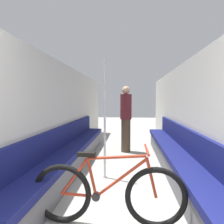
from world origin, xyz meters
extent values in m
cube|color=beige|center=(-1.27, 3.05, 1.07)|extent=(0.10, 9.30, 2.14)
cube|color=beige|center=(1.27, 3.05, 1.07)|extent=(0.10, 9.30, 2.14)
cube|color=#5B5B60|center=(-0.99, 3.03, 0.18)|extent=(0.39, 4.95, 0.37)
cube|color=navy|center=(-0.99, 3.03, 0.42)|extent=(0.46, 4.95, 0.10)
cube|color=navy|center=(-1.19, 3.03, 0.67)|extent=(0.07, 4.95, 0.40)
cube|color=#5B5B60|center=(0.99, 3.03, 0.18)|extent=(0.39, 4.95, 0.37)
cube|color=navy|center=(0.99, 3.03, 0.42)|extent=(0.46, 4.95, 0.10)
cube|color=navy|center=(1.19, 3.03, 0.67)|extent=(0.07, 4.95, 0.40)
torus|color=black|center=(-0.61, 1.31, 0.34)|extent=(0.67, 0.06, 0.67)
torus|color=black|center=(0.43, 1.31, 0.34)|extent=(0.67, 0.06, 0.67)
cylinder|color=#9E2D19|center=(-0.41, 1.31, 0.33)|extent=(0.39, 0.03, 0.05)
cylinder|color=#9E2D19|center=(-0.47, 1.31, 0.53)|extent=(0.31, 0.03, 0.41)
cylinder|color=#9E2D19|center=(-0.27, 1.31, 0.55)|extent=(0.14, 0.03, 0.48)
cylinder|color=#9E2D19|center=(0.06, 1.31, 0.54)|extent=(0.57, 0.03, 0.46)
cylinder|color=#9E2D19|center=(0.00, 1.31, 0.77)|extent=(0.65, 0.03, 0.08)
cylinder|color=#9E2D19|center=(0.38, 1.31, 0.55)|extent=(0.14, 0.03, 0.44)
cylinder|color=black|center=(-0.22, 1.31, 0.32)|extent=(0.09, 0.06, 0.09)
cube|color=black|center=(-0.32, 1.31, 0.79)|extent=(0.20, 0.07, 0.04)
cylinder|color=#9E2D19|center=(0.33, 1.31, 0.86)|extent=(0.02, 0.46, 0.02)
cylinder|color=gray|center=(-0.29, 2.66, 0.01)|extent=(0.08, 0.08, 0.01)
cylinder|color=silver|center=(-0.29, 2.66, 1.06)|extent=(0.04, 0.04, 2.12)
cylinder|color=#473828|center=(0.04, 4.50, 0.44)|extent=(0.25, 0.25, 0.88)
cylinder|color=#5B1E23|center=(0.04, 4.50, 1.21)|extent=(0.30, 0.30, 0.67)
sphere|color=tan|center=(0.04, 4.50, 1.65)|extent=(0.21, 0.21, 0.21)
camera|label=1|loc=(0.15, -0.81, 1.38)|focal=32.00mm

